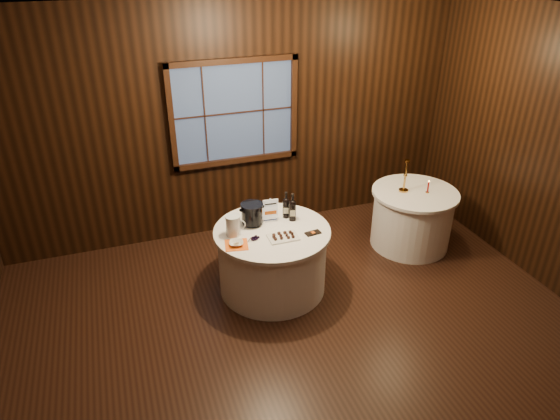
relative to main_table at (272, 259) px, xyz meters
name	(u,v)px	position (x,y,z in m)	size (l,w,h in m)	color
ground	(305,345)	(0.00, -1.00, -0.39)	(6.00, 6.00, 0.00)	black
back_wall	(234,120)	(0.00, 1.48, 1.16)	(6.00, 0.10, 3.00)	black
main_table	(272,259)	(0.00, 0.00, 0.00)	(1.28, 1.28, 0.77)	white
side_table	(412,218)	(2.00, 0.30, 0.00)	(1.08, 1.08, 0.77)	white
sign_stand	(271,213)	(0.05, 0.20, 0.48)	(0.17, 0.09, 0.28)	#B0B0B7
port_bottle_left	(286,206)	(0.24, 0.22, 0.52)	(0.08, 0.09, 0.32)	black
port_bottle_right	(293,209)	(0.29, 0.13, 0.52)	(0.08, 0.09, 0.33)	black
ice_bucket	(252,214)	(-0.17, 0.18, 0.52)	(0.25, 0.25, 0.25)	black
chocolate_plate	(283,237)	(0.06, -0.20, 0.40)	(0.32, 0.22, 0.05)	white
chocolate_box	(313,233)	(0.39, -0.22, 0.39)	(0.17, 0.08, 0.01)	black
grape_bunch	(255,238)	(-0.23, -0.14, 0.40)	(0.16, 0.09, 0.04)	black
glass_pitcher	(233,225)	(-0.42, 0.03, 0.50)	(0.22, 0.16, 0.23)	silver
orange_napkin	(236,245)	(-0.45, -0.17, 0.38)	(0.23, 0.23, 0.00)	orange
cracker_bowl	(236,243)	(-0.45, -0.17, 0.40)	(0.14, 0.14, 0.04)	white
brass_candlestick	(405,180)	(1.86, 0.36, 0.53)	(0.12, 0.12, 0.42)	#BC883B
red_candle	(428,188)	(2.12, 0.22, 0.45)	(0.05, 0.05, 0.17)	#BC883B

